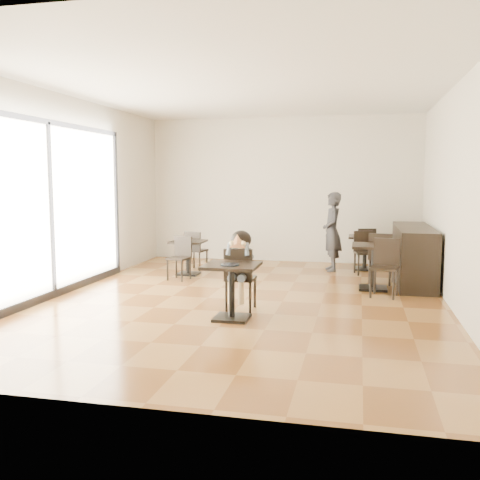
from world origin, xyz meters
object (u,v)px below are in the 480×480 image
(chair_left_a, at_px, (197,251))
(chair_back_a, at_px, (365,248))
(chair_mid_a, at_px, (382,258))
(cafe_table_mid, at_px, (373,267))
(child_table, at_px, (232,292))
(chair_back_b, at_px, (365,253))
(adult_patron, at_px, (332,232))
(cafe_table_back, at_px, (365,253))
(child, at_px, (241,271))
(cafe_table_left, at_px, (188,258))
(child_chair, at_px, (241,279))
(chair_left_b, at_px, (179,258))
(chair_mid_b, at_px, (384,268))

(chair_left_a, relative_size, chair_back_a, 0.95)
(chair_mid_a, relative_size, chair_back_a, 1.09)
(cafe_table_mid, relative_size, chair_back_a, 0.91)
(chair_mid_a, bearing_deg, child_table, 67.21)
(chair_back_b, bearing_deg, child_table, -127.70)
(adult_patron, height_order, chair_left_a, adult_patron)
(chair_left_a, distance_m, chair_back_a, 3.50)
(cafe_table_back, relative_size, chair_back_b, 0.83)
(chair_mid_a, relative_size, chair_back_b, 1.09)
(chair_mid_a, height_order, chair_left_a, chair_mid_a)
(cafe_table_mid, xyz_separation_m, chair_back_b, (-0.13, 1.43, 0.04))
(child, relative_size, cafe_table_left, 1.70)
(cafe_table_back, distance_m, chair_left_a, 3.43)
(cafe_table_back, distance_m, chair_back_a, 0.30)
(chair_back_b, bearing_deg, chair_mid_a, -85.72)
(chair_left_a, bearing_deg, chair_mid_a, -178.03)
(chair_mid_a, bearing_deg, cafe_table_left, 10.13)
(adult_patron, xyz_separation_m, cafe_table_left, (-2.68, -1.03, -0.46))
(child_table, xyz_separation_m, chair_mid_a, (2.02, 2.94, 0.08))
(cafe_table_mid, relative_size, cafe_table_left, 1.15)
(cafe_table_mid, bearing_deg, child, -135.41)
(cafe_table_left, bearing_deg, chair_left_a, 90.00)
(child_chair, distance_m, cafe_table_back, 4.20)
(cafe_table_mid, bearing_deg, cafe_table_left, 169.38)
(child_chair, distance_m, chair_left_b, 2.51)
(child, height_order, cafe_table_back, child)
(child_table, bearing_deg, chair_mid_a, 55.51)
(cafe_table_back, relative_size, chair_back_a, 0.83)
(child_table, height_order, cafe_table_back, child_table)
(cafe_table_back, distance_m, chair_left_b, 3.83)
(child_table, relative_size, adult_patron, 0.47)
(chair_left_b, bearing_deg, cafe_table_back, 41.61)
(cafe_table_mid, bearing_deg, chair_mid_b, -74.46)
(cafe_table_left, height_order, chair_left_b, chair_left_b)
(chair_mid_b, bearing_deg, cafe_table_back, 107.96)
(child_table, relative_size, chair_mid_a, 0.82)
(child, bearing_deg, cafe_table_left, 122.63)
(cafe_table_left, distance_m, chair_back_a, 3.71)
(child_table, height_order, child, child)
(chair_left_b, relative_size, chair_back_b, 0.95)
(cafe_table_back, distance_m, chair_mid_a, 1.46)
(child_table, height_order, chair_left_b, chair_left_b)
(cafe_table_left, distance_m, cafe_table_back, 3.59)
(cafe_table_left, height_order, chair_back_a, chair_back_a)
(chair_left_a, distance_m, chair_left_b, 1.10)
(chair_back_a, height_order, chair_back_b, same)
(child_table, height_order, cafe_table_left, child_table)
(chair_left_b, height_order, chair_back_a, chair_back_a)
(cafe_table_left, relative_size, chair_back_a, 0.79)
(child_chair, height_order, cafe_table_left, child_chair)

